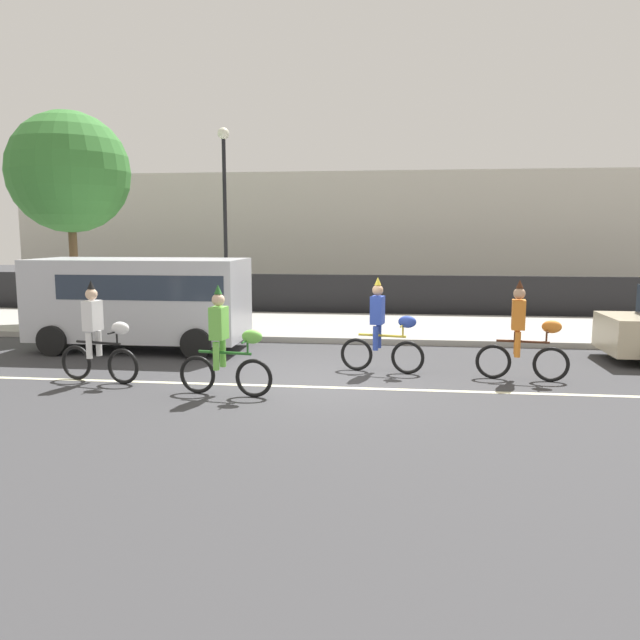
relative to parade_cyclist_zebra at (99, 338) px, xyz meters
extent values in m
plane|color=#38383A|center=(4.07, 0.59, -0.84)|extent=(80.00, 80.00, 0.00)
cube|color=beige|center=(4.07, 0.09, -0.84)|extent=(36.00, 0.14, 0.01)
cube|color=#9E9B93|center=(4.07, 7.09, -0.77)|extent=(60.00, 5.00, 0.15)
cube|color=black|center=(4.07, 9.99, -0.14)|extent=(40.00, 0.08, 1.40)
cube|color=beige|center=(3.24, 18.59, 1.79)|extent=(28.00, 8.00, 5.26)
torus|color=black|center=(0.50, -0.10, -0.51)|extent=(0.67, 0.20, 0.67)
torus|color=black|center=(-0.53, 0.11, -0.51)|extent=(0.67, 0.20, 0.67)
cylinder|color=black|center=(-0.01, 0.00, -0.09)|extent=(0.96, 0.24, 0.05)
cylinder|color=black|center=(-0.16, 0.03, 0.00)|extent=(0.04, 0.04, 0.18)
cylinder|color=black|center=(0.40, -0.08, 0.02)|extent=(0.04, 0.04, 0.23)
cylinder|color=black|center=(0.40, -0.08, 0.14)|extent=(0.13, 0.50, 0.03)
ellipsoid|color=white|center=(0.48, -0.10, 0.21)|extent=(0.39, 0.27, 0.24)
cube|color=white|center=(-0.11, 0.02, 0.42)|extent=(0.30, 0.36, 0.56)
sphere|color=beige|center=(-0.11, 0.02, 0.82)|extent=(0.22, 0.22, 0.22)
cone|color=black|center=(-0.11, 0.02, 1.00)|extent=(0.14, 0.14, 0.16)
cylinder|color=white|center=(-0.14, -0.11, -0.13)|extent=(0.11, 0.11, 0.48)
cylinder|color=white|center=(-0.08, 0.16, -0.13)|extent=(0.11, 0.11, 0.48)
torus|color=black|center=(3.13, -0.73, -0.51)|extent=(0.67, 0.16, 0.67)
torus|color=black|center=(2.09, -0.59, -0.51)|extent=(0.67, 0.16, 0.67)
cylinder|color=#266626|center=(2.61, -0.66, -0.09)|extent=(0.96, 0.18, 0.05)
cylinder|color=#266626|center=(2.46, -0.64, 0.00)|extent=(0.04, 0.04, 0.18)
cylinder|color=#266626|center=(3.02, -0.72, 0.02)|extent=(0.04, 0.04, 0.23)
cylinder|color=#266626|center=(3.02, -0.72, 0.14)|extent=(0.10, 0.50, 0.03)
ellipsoid|color=#72CC4C|center=(3.11, -0.73, 0.21)|extent=(0.38, 0.25, 0.24)
cube|color=#72CC4C|center=(2.51, -0.65, 0.42)|extent=(0.28, 0.35, 0.56)
sphere|color=beige|center=(2.51, -0.65, 0.82)|extent=(0.22, 0.22, 0.22)
cone|color=#266626|center=(2.51, -0.65, 1.00)|extent=(0.14, 0.14, 0.16)
cylinder|color=#72CC4C|center=(2.49, -0.79, -0.13)|extent=(0.11, 0.11, 0.48)
cylinder|color=#72CC4C|center=(2.53, -0.51, -0.13)|extent=(0.11, 0.11, 0.48)
torus|color=black|center=(5.76, 1.38, -0.51)|extent=(0.67, 0.20, 0.67)
torus|color=black|center=(4.73, 1.58, -0.51)|extent=(0.67, 0.20, 0.67)
cylinder|color=gold|center=(5.24, 1.48, -0.09)|extent=(0.96, 0.24, 0.05)
cylinder|color=gold|center=(5.10, 1.51, 0.00)|extent=(0.04, 0.04, 0.18)
cylinder|color=gold|center=(5.66, 1.40, 0.02)|extent=(0.04, 0.04, 0.23)
cylinder|color=gold|center=(5.66, 1.40, 0.14)|extent=(0.13, 0.50, 0.03)
ellipsoid|color=#2D47B2|center=(5.74, 1.38, 0.21)|extent=(0.39, 0.27, 0.24)
cube|color=#2D47B2|center=(5.15, 1.50, 0.42)|extent=(0.30, 0.36, 0.56)
sphere|color=tan|center=(5.15, 1.50, 0.82)|extent=(0.22, 0.22, 0.22)
cone|color=gold|center=(5.15, 1.50, 1.00)|extent=(0.14, 0.14, 0.16)
cylinder|color=#2D47B2|center=(5.12, 1.36, -0.13)|extent=(0.11, 0.11, 0.48)
cylinder|color=#2D47B2|center=(5.17, 1.64, -0.13)|extent=(0.11, 0.11, 0.48)
torus|color=black|center=(8.43, 1.05, -0.51)|extent=(0.67, 0.16, 0.67)
torus|color=black|center=(7.39, 1.18, -0.51)|extent=(0.67, 0.16, 0.67)
cylinder|color=#4C2614|center=(7.91, 1.11, -0.09)|extent=(0.96, 0.17, 0.05)
cylinder|color=#4C2614|center=(7.76, 1.13, 0.00)|extent=(0.04, 0.04, 0.18)
cylinder|color=#4C2614|center=(8.33, 1.06, 0.02)|extent=(0.04, 0.04, 0.23)
cylinder|color=#4C2614|center=(8.33, 1.06, 0.14)|extent=(0.10, 0.50, 0.03)
ellipsoid|color=orange|center=(8.41, 1.05, 0.21)|extent=(0.38, 0.24, 0.24)
cube|color=orange|center=(7.81, 1.13, 0.42)|extent=(0.28, 0.35, 0.56)
sphere|color=tan|center=(7.81, 1.13, 0.82)|extent=(0.22, 0.22, 0.22)
cone|color=#4C2614|center=(7.81, 1.13, 1.00)|extent=(0.14, 0.14, 0.16)
cylinder|color=orange|center=(7.79, 0.99, -0.13)|extent=(0.11, 0.11, 0.48)
cylinder|color=orange|center=(7.83, 1.27, -0.13)|extent=(0.11, 0.11, 0.48)
cube|color=silver|center=(-0.57, 3.29, 0.39)|extent=(5.00, 2.00, 1.90)
cube|color=#283342|center=(-0.17, 3.29, 0.74)|extent=(3.90, 2.02, 0.56)
cylinder|color=black|center=(1.13, 2.29, -0.49)|extent=(0.70, 0.22, 0.70)
cylinder|color=black|center=(1.13, 4.29, -0.49)|extent=(0.70, 0.22, 0.70)
cylinder|color=black|center=(-2.27, 2.29, -0.49)|extent=(0.70, 0.22, 0.70)
cylinder|color=black|center=(-2.27, 4.29, -0.49)|extent=(0.70, 0.22, 0.70)
cylinder|color=black|center=(10.84, 4.11, -0.54)|extent=(0.60, 0.20, 0.60)
cylinder|color=black|center=(0.13, 8.41, 2.06)|extent=(0.12, 0.12, 5.50)
sphere|color=#EAEACC|center=(0.13, 8.41, 4.99)|extent=(0.36, 0.36, 0.36)
cylinder|color=brown|center=(-3.97, 6.56, 0.89)|extent=(0.24, 0.24, 3.17)
sphere|color=#387A33|center=(-3.97, 6.56, 3.69)|extent=(3.48, 3.48, 3.48)
cylinder|color=#33333D|center=(-2.01, 5.88, -0.27)|extent=(0.20, 0.20, 0.85)
cube|color=navy|center=(-2.01, 5.88, 0.44)|extent=(0.32, 0.20, 0.56)
sphere|color=beige|center=(-2.01, 5.88, 0.83)|extent=(0.20, 0.20, 0.20)
camera|label=1|loc=(5.51, -10.89, 1.94)|focal=35.00mm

